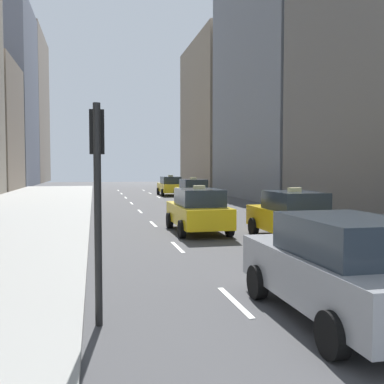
% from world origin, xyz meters
% --- Properties ---
extents(sidewalk_left, '(8.00, 66.00, 0.15)m').
position_xyz_m(sidewalk_left, '(-7.00, 27.00, 0.07)').
color(sidewalk_left, '#9E9E99').
rests_on(sidewalk_left, ground).
extents(lane_markings, '(5.72, 56.00, 0.01)m').
position_xyz_m(lane_markings, '(2.60, 23.00, 0.01)').
color(lane_markings, white).
rests_on(lane_markings, ground).
extents(taxi_lead, '(2.02, 4.40, 1.87)m').
position_xyz_m(taxi_lead, '(1.20, 17.09, 0.88)').
color(taxi_lead, yellow).
rests_on(taxi_lead, ground).
extents(taxi_second, '(2.02, 4.40, 1.87)m').
position_xyz_m(taxi_second, '(4.00, 40.31, 0.88)').
color(taxi_second, yellow).
rests_on(taxi_second, ground).
extents(taxi_third, '(2.02, 4.40, 1.87)m').
position_xyz_m(taxi_third, '(4.00, 30.78, 0.88)').
color(taxi_third, yellow).
rests_on(taxi_third, ground).
extents(taxi_fourth, '(2.02, 4.40, 1.87)m').
position_xyz_m(taxi_fourth, '(4.00, 14.53, 0.88)').
color(taxi_fourth, yellow).
rests_on(taxi_fourth, ground).
extents(sedan_black_near, '(2.02, 4.58, 1.77)m').
position_xyz_m(sedan_black_near, '(1.20, 6.62, 0.90)').
color(sedan_black_near, '#9EA0A5').
rests_on(sedan_black_near, ground).
extents(traffic_light_pole, '(0.24, 0.42, 3.60)m').
position_xyz_m(traffic_light_pole, '(-2.75, 7.35, 2.41)').
color(traffic_light_pole, black).
rests_on(traffic_light_pole, ground).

